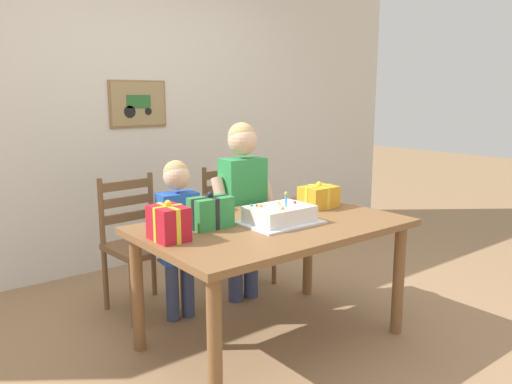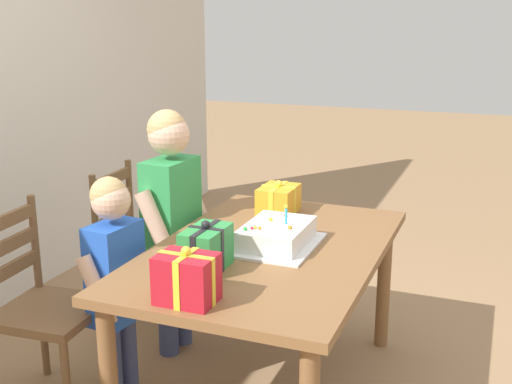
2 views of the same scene
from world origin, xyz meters
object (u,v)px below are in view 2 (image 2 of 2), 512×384
object	(u,v)px
gift_box_corner_small	(206,249)
child_younger	(115,269)
dining_table	(269,266)
gift_box_beside_cake	(279,200)
chair_left	(41,307)
chair_right	(139,248)
child_older	(172,208)
gift_box_red_large	(187,279)
birthday_cake	(277,236)

from	to	relation	value
gift_box_corner_small	child_younger	distance (m)	0.51
dining_table	gift_box_beside_cake	size ratio (longest dim) A/B	6.43
dining_table	gift_box_beside_cake	world-z (taller)	gift_box_beside_cake
chair_left	gift_box_corner_small	bearing A→B (deg)	-84.55
dining_table	chair_right	size ratio (longest dim) A/B	1.64
child_older	gift_box_corner_small	bearing A→B (deg)	-140.69
gift_box_corner_small	chair_left	bearing A→B (deg)	95.45
gift_box_corner_small	chair_right	bearing A→B (deg)	46.53
gift_box_red_large	chair_right	xyz separation A→B (m)	(1.04, 0.85, -0.35)
chair_left	child_younger	world-z (taller)	child_younger
gift_box_beside_cake	gift_box_corner_small	size ratio (longest dim) A/B	1.00
gift_box_beside_cake	child_older	distance (m)	0.55
dining_table	gift_box_corner_small	distance (m)	0.41
birthday_cake	gift_box_corner_small	world-z (taller)	gift_box_corner_small
dining_table	child_younger	distance (m)	0.67
gift_box_beside_cake	chair_right	xyz separation A→B (m)	(-0.10, 0.79, -0.34)
child_older	child_younger	bearing A→B (deg)	179.95
chair_left	gift_box_red_large	bearing A→B (deg)	-104.85
gift_box_beside_cake	child_older	world-z (taller)	child_older
birthday_cake	child_younger	world-z (taller)	child_younger
gift_box_beside_cake	chair_left	world-z (taller)	chair_left
child_older	child_younger	distance (m)	0.54
dining_table	gift_box_beside_cake	distance (m)	0.55
dining_table	chair_left	size ratio (longest dim) A/B	1.64
birthday_cake	chair_left	distance (m)	1.09
birthday_cake	gift_box_red_large	world-z (taller)	gift_box_red_large
chair_right	gift_box_beside_cake	bearing A→B (deg)	-82.61
gift_box_corner_small	child_older	bearing A→B (deg)	39.31
child_younger	gift_box_red_large	bearing A→B (deg)	-123.45
chair_right	child_older	size ratio (longest dim) A/B	0.72
birthday_cake	gift_box_corner_small	bearing A→B (deg)	155.18
gift_box_beside_cake	chair_left	xyz separation A→B (m)	(-0.92, 0.79, -0.34)
chair_left	child_younger	bearing A→B (deg)	-66.50
gift_box_corner_small	dining_table	bearing A→B (deg)	-22.62
gift_box_red_large	chair_left	size ratio (longest dim) A/B	0.23
gift_box_red_large	child_younger	bearing A→B (deg)	56.55
dining_table	chair_right	xyz separation A→B (m)	(0.41, 0.92, -0.18)
child_younger	dining_table	bearing A→B (deg)	-65.73
chair_left	child_older	distance (m)	0.79
gift_box_red_large	child_older	bearing A→B (deg)	31.72
gift_box_red_large	chair_left	bearing A→B (deg)	75.15
chair_left	child_older	bearing A→B (deg)	-25.22
chair_right	child_younger	xyz separation A→B (m)	(-0.68, -0.31, 0.17)
birthday_cake	child_younger	xyz separation A→B (m)	(-0.30, 0.64, -0.14)
gift_box_red_large	child_older	distance (m)	1.04
birthday_cake	child_older	bearing A→B (deg)	71.40
gift_box_corner_small	chair_right	xyz separation A→B (m)	(0.74, 0.78, -0.35)
birthday_cake	chair_left	xyz separation A→B (m)	(-0.44, 0.95, -0.31)
gift_box_beside_cake	chair_right	bearing A→B (deg)	97.39
dining_table	child_younger	size ratio (longest dim) A/B	1.43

